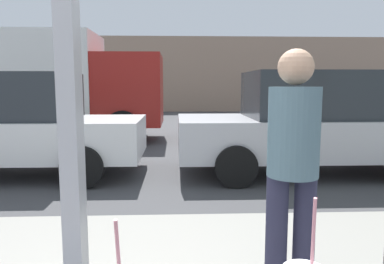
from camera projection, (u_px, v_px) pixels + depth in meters
ground_plane at (165, 148)px, 9.03m from camera, size 60.00×60.00×0.00m
building_facade_far at (171, 75)px, 22.01m from camera, size 28.00×1.20×4.33m
parked_car_white at (12, 125)px, 6.22m from camera, size 4.27×1.94×1.73m
parked_car_silver at (310, 122)px, 6.44m from camera, size 4.46×2.05×1.76m
box_truck at (24, 83)px, 10.08m from camera, size 7.18×2.44×2.91m
pedestrian at (293, 161)px, 2.33m from camera, size 0.32×0.32×1.63m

